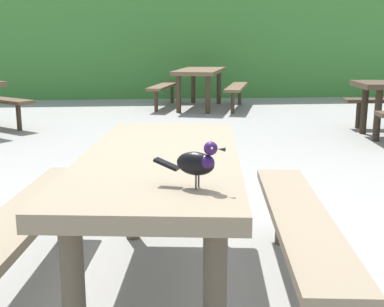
% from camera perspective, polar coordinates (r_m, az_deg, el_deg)
% --- Properties ---
extents(ground_plane, '(60.00, 60.00, 0.00)m').
position_cam_1_polar(ground_plane, '(2.99, 3.97, -12.70)').
color(ground_plane, gray).
extents(hedge_wall, '(28.00, 1.32, 2.29)m').
position_cam_1_polar(hedge_wall, '(11.77, -2.91, 12.17)').
color(hedge_wall, '#428438').
rests_on(hedge_wall, ground).
extents(picnic_table_foreground, '(1.88, 1.91, 0.74)m').
position_cam_1_polar(picnic_table_foreground, '(2.52, -3.52, -4.07)').
color(picnic_table_foreground, '#84725B').
rests_on(picnic_table_foreground, ground).
extents(bird_grackle, '(0.27, 0.16, 0.18)m').
position_cam_1_polar(bird_grackle, '(1.86, 0.70, -0.97)').
color(bird_grackle, black).
rests_on(bird_grackle, picnic_table_foreground).
extents(picnic_table_far_centre, '(2.08, 2.10, 0.74)m').
position_cam_1_polar(picnic_table_far_centre, '(9.60, 0.93, 8.51)').
color(picnic_table_far_centre, brown).
rests_on(picnic_table_far_centre, ground).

